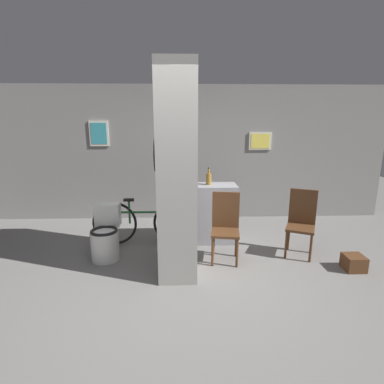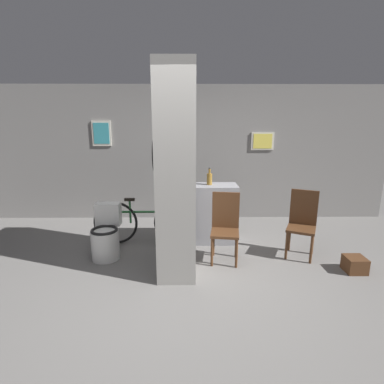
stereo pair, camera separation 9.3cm
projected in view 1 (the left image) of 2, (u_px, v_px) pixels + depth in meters
name	position (u px, v px, depth m)	size (l,w,h in m)	color
ground_plane	(185.00, 285.00, 3.62)	(14.00, 14.00, 0.00)	slate
wall_back	(183.00, 154.00, 5.87)	(8.00, 0.09, 2.60)	gray
pillar_center	(177.00, 173.00, 3.79)	(0.50, 0.97, 2.60)	gray
counter_shelf	(197.00, 213.00, 4.86)	(1.25, 0.44, 0.95)	gray
toilet	(106.00, 237.00, 4.29)	(0.40, 0.56, 0.76)	white
chair_near_pillar	(225.00, 225.00, 4.21)	(0.43, 0.43, 0.97)	#4C2D19
chair_by_doorway	(301.00, 221.00, 4.38)	(0.51, 0.51, 0.97)	#4C2D19
bicycle	(145.00, 222.00, 4.76)	(1.67, 0.42, 0.76)	black
bottle_tall	(209.00, 178.00, 4.74)	(0.09, 0.09, 0.28)	olive
floor_crate	(354.00, 263.00, 3.98)	(0.25, 0.25, 0.20)	#4C2D19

